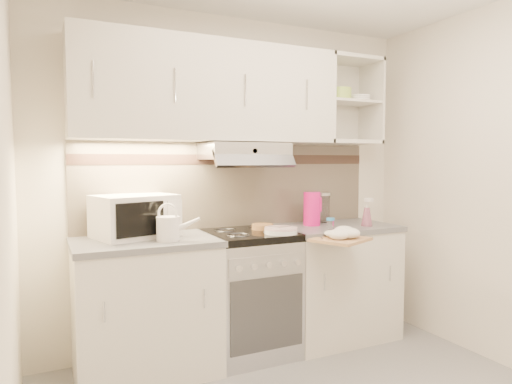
% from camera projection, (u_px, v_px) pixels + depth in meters
% --- Properties ---
extents(room_shell, '(3.04, 2.84, 2.52)m').
position_uv_depth(room_shell, '(303.00, 123.00, 2.59)').
color(room_shell, silver).
rests_on(room_shell, ground).
extents(base_cabinet_left, '(0.90, 0.60, 0.86)m').
position_uv_depth(base_cabinet_left, '(146.00, 310.00, 3.01)').
color(base_cabinet_left, silver).
rests_on(base_cabinet_left, ground).
extents(worktop_left, '(0.92, 0.62, 0.04)m').
position_uv_depth(worktop_left, '(145.00, 242.00, 2.98)').
color(worktop_left, slate).
rests_on(worktop_left, base_cabinet_left).
extents(base_cabinet_right, '(0.90, 0.60, 0.86)m').
position_uv_depth(base_cabinet_right, '(334.00, 283.00, 3.65)').
color(base_cabinet_right, silver).
rests_on(base_cabinet_right, ground).
extents(worktop_right, '(0.92, 0.62, 0.04)m').
position_uv_depth(worktop_right, '(335.00, 228.00, 3.62)').
color(worktop_right, slate).
rests_on(worktop_right, base_cabinet_right).
extents(electric_range, '(0.60, 0.60, 0.90)m').
position_uv_depth(electric_range, '(249.00, 292.00, 3.33)').
color(electric_range, '#B7B7BC').
rests_on(electric_range, ground).
extents(microwave, '(0.59, 0.50, 0.28)m').
position_uv_depth(microwave, '(135.00, 216.00, 3.05)').
color(microwave, white).
rests_on(microwave, worktop_left).
extents(watering_can, '(0.28, 0.17, 0.24)m').
position_uv_depth(watering_can, '(169.00, 227.00, 2.91)').
color(watering_can, white).
rests_on(watering_can, worktop_left).
extents(plate_stack, '(0.23, 0.23, 0.05)m').
position_uv_depth(plate_stack, '(281.00, 230.00, 3.20)').
color(plate_stack, white).
rests_on(plate_stack, electric_range).
extents(bread_loaf, '(0.16, 0.16, 0.04)m').
position_uv_depth(bread_loaf, '(262.00, 227.00, 3.40)').
color(bread_loaf, '#AC8146').
rests_on(bread_loaf, electric_range).
extents(pink_pitcher, '(0.14, 0.13, 0.27)m').
position_uv_depth(pink_pitcher, '(312.00, 209.00, 3.60)').
color(pink_pitcher, '#E21077').
rests_on(pink_pitcher, worktop_right).
extents(glass_jar, '(0.13, 0.13, 0.24)m').
position_uv_depth(glass_jar, '(322.00, 207.00, 3.79)').
color(glass_jar, white).
rests_on(glass_jar, worktop_right).
extents(spice_jar, '(0.06, 0.06, 0.09)m').
position_uv_depth(spice_jar, '(330.00, 224.00, 3.38)').
color(spice_jar, white).
rests_on(spice_jar, worktop_right).
extents(spray_bottle, '(0.09, 0.09, 0.23)m').
position_uv_depth(spray_bottle, '(367.00, 214.00, 3.57)').
color(spray_bottle, pink).
rests_on(spray_bottle, worktop_right).
extents(cutting_board, '(0.45, 0.43, 0.02)m').
position_uv_depth(cutting_board, '(340.00, 239.00, 3.14)').
color(cutting_board, tan).
rests_on(cutting_board, base_cabinet_right).
extents(dish_towel, '(0.33, 0.29, 0.08)m').
position_uv_depth(dish_towel, '(346.00, 232.00, 3.14)').
color(dish_towel, white).
rests_on(dish_towel, cutting_board).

